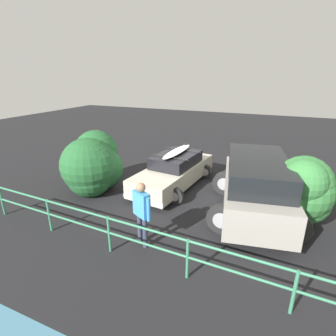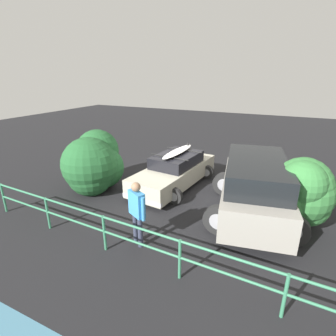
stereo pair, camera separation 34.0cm
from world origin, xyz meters
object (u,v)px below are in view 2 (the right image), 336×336
object	(u,v)px
bush_near_right	(295,192)
bush_near_left	(93,165)
sedan_car	(175,171)
person_bystander	(137,208)
suv_car	(254,187)

from	to	relation	value
bush_near_right	bush_near_left	bearing A→B (deg)	3.93
sedan_car	person_bystander	size ratio (longest dim) A/B	2.58
bush_near_left	bush_near_right	distance (m)	7.00
suv_car	bush_near_right	bearing A→B (deg)	173.21
person_bystander	bush_near_right	size ratio (longest dim) A/B	0.75
person_bystander	bush_near_left	distance (m)	4.06
sedan_car	bush_near_right	xyz separation A→B (m)	(-4.34, 1.28, 0.47)
suv_car	person_bystander	bearing A→B (deg)	49.13
sedan_car	suv_car	world-z (taller)	suv_car
sedan_car	bush_near_right	distance (m)	4.55
bush_near_left	suv_car	bearing A→B (deg)	-174.02
suv_car	bush_near_left	bearing A→B (deg)	5.98
bush_near_left	bush_near_right	xyz separation A→B (m)	(-6.99, -0.48, 0.06)
sedan_car	person_bystander	xyz separation A→B (m)	(-0.73, 4.03, 0.46)
suv_car	bush_near_left	world-z (taller)	bush_near_left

